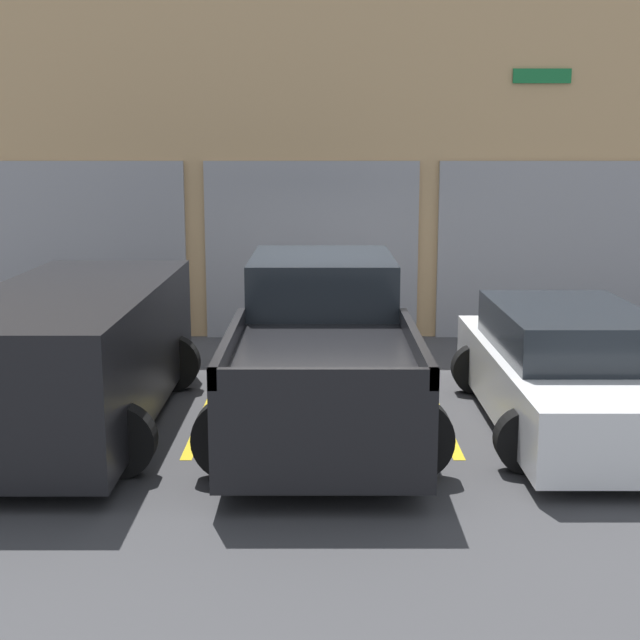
% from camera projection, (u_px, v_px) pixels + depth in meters
% --- Properties ---
extents(ground_plane, '(28.00, 28.00, 0.00)m').
position_uv_depth(ground_plane, '(320.00, 384.00, 11.59)').
color(ground_plane, '#3D3D3F').
extents(shophouse_building, '(12.38, 0.68, 5.41)m').
position_uv_depth(shophouse_building, '(319.00, 173.00, 14.31)').
color(shophouse_building, tan).
rests_on(shophouse_building, ground).
extents(pickup_truck, '(2.43, 5.06, 1.73)m').
position_uv_depth(pickup_truck, '(320.00, 349.00, 9.96)').
color(pickup_truck, black).
rests_on(pickup_truck, ground).
extents(sedan_white, '(2.15, 4.47, 1.31)m').
position_uv_depth(sedan_white, '(566.00, 371.00, 9.75)').
color(sedan_white, white).
rests_on(sedan_white, ground).
extents(sedan_side, '(2.30, 4.90, 1.54)m').
position_uv_depth(sedan_side, '(72.00, 352.00, 9.67)').
color(sedan_side, black).
rests_on(sedan_side, ground).
extents(parking_stripe_left, '(0.12, 2.20, 0.01)m').
position_uv_depth(parking_stripe_left, '(198.00, 426.00, 9.83)').
color(parking_stripe_left, gold).
rests_on(parking_stripe_left, ground).
extents(parking_stripe_centre, '(0.12, 2.20, 0.01)m').
position_uv_depth(parking_stripe_centre, '(442.00, 426.00, 9.83)').
color(parking_stripe_centre, gold).
rests_on(parking_stripe_centre, ground).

